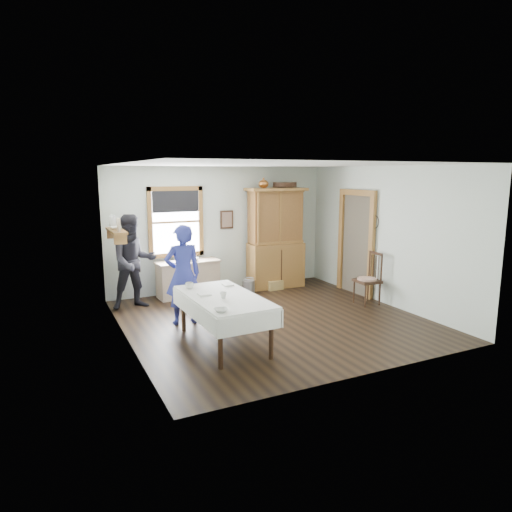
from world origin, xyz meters
The scene contains 20 objects.
room centered at (0.00, 0.00, 1.35)m, with size 5.01×5.01×2.70m.
window centered at (-1.00, 2.47, 1.63)m, with size 1.18×0.07×1.48m.
doorway centered at (2.46, 0.85, 1.16)m, with size 0.09×1.14×2.22m.
wall_shelf centered at (-2.37, 1.54, 1.57)m, with size 0.24×1.00×0.44m.
framed_picture centered at (0.15, 2.46, 1.55)m, with size 0.30×0.04×0.40m, color #371E13.
rug_beater centered at (2.45, 0.30, 1.72)m, with size 0.27×0.27×0.01m, color black.
work_counter centered at (-0.85, 2.18, 0.38)m, with size 1.32×0.50×0.75m, color #CAAE8C.
china_hutch centered at (1.19, 2.12, 1.12)m, with size 1.31×0.62×2.24m, color olive.
dining_table centered at (-1.21, -0.70, 0.38)m, with size 0.99×1.89×0.75m, color white.
spindle_chair centered at (2.14, 0.07, 0.52)m, with size 0.48×0.48×1.04m, color #371E13.
pail centered at (0.38, 1.83, 0.14)m, with size 0.27×0.27×0.29m, color #A2A4AA.
wicker_basket centered at (1.04, 1.88, 0.10)m, with size 0.35×0.24×0.20m, color #A9874C.
woman_blue centered at (-1.46, 0.52, 0.79)m, with size 0.58×0.38×1.59m, color navy.
figure_dark centered at (-2.03, 1.82, 0.83)m, with size 0.81×0.63×1.67m, color black.
table_cup_a centered at (-1.53, -0.07, 0.81)m, with size 0.13×0.13×0.10m, color silver.
table_cup_b centered at (-1.26, -0.82, 0.80)m, with size 0.10×0.10×0.09m, color silver.
table_bowl centered at (-1.54, -1.44, 0.78)m, with size 0.21×0.21×0.05m, color silver.
counter_book centered at (-1.24, 2.10, 0.77)m, with size 0.18×0.24×0.02m, color #7A6151.
counter_bowl centered at (-0.73, 2.14, 0.79)m, with size 0.21×0.21×0.07m, color silver.
shelf_bowl centered at (-2.37, 1.55, 1.60)m, with size 0.22×0.22×0.05m, color silver.
Camera 1 is at (-3.65, -6.84, 2.56)m, focal length 32.00 mm.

